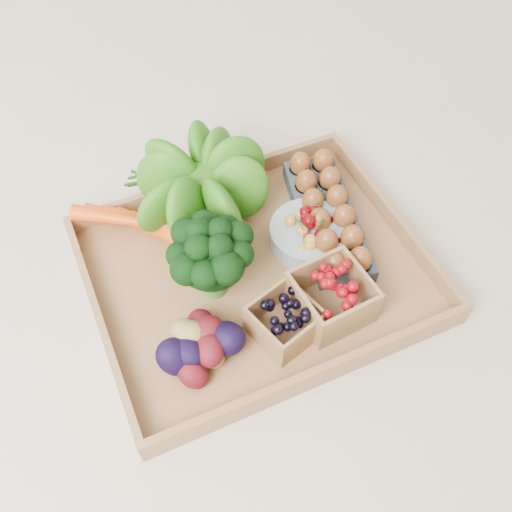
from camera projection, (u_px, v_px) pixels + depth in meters
name	position (u px, v px, depth m)	size (l,w,h in m)	color
ground	(256.00, 277.00, 0.99)	(4.00, 4.00, 0.00)	beige
tray	(256.00, 274.00, 0.99)	(0.55, 0.45, 0.01)	#9A6B40
carrots	(163.00, 232.00, 1.00)	(0.20, 0.14, 0.05)	#E4480C
lettuce	(203.00, 178.00, 1.00)	(0.17, 0.17, 0.17)	#10490B
broccoli	(213.00, 269.00, 0.91)	(0.14, 0.14, 0.11)	black
cherry_bowl	(310.00, 235.00, 1.00)	(0.14, 0.14, 0.04)	#8C9EA5
egg_carton	(327.00, 219.00, 1.03)	(0.10, 0.28, 0.03)	#353B44
potatoes	(198.00, 341.00, 0.85)	(0.15, 0.15, 0.08)	#460B11
punnet_blackberry	(284.00, 321.00, 0.88)	(0.09, 0.09, 0.06)	black
punnet_raspberry	(331.00, 297.00, 0.90)	(0.11, 0.11, 0.08)	#6D040C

